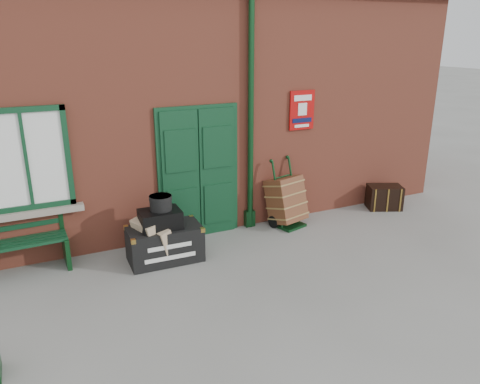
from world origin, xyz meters
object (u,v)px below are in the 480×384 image
bench (6,242)px  porter_trolley (286,201)px  houdini_trunk (165,244)px  dark_trunk (384,197)px

bench → porter_trolley: size_ratio=1.35×
houdini_trunk → porter_trolley: bearing=11.9°
houdini_trunk → dark_trunk: houdini_trunk is taller
houdini_trunk → dark_trunk: size_ratio=1.70×
houdini_trunk → porter_trolley: 2.47m
bench → houdini_trunk: 2.26m
bench → porter_trolley: porter_trolley is taller
bench → houdini_trunk: size_ratio=1.48×
bench → porter_trolley: (4.60, -0.11, -0.04)m
bench → dark_trunk: bearing=-3.7°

